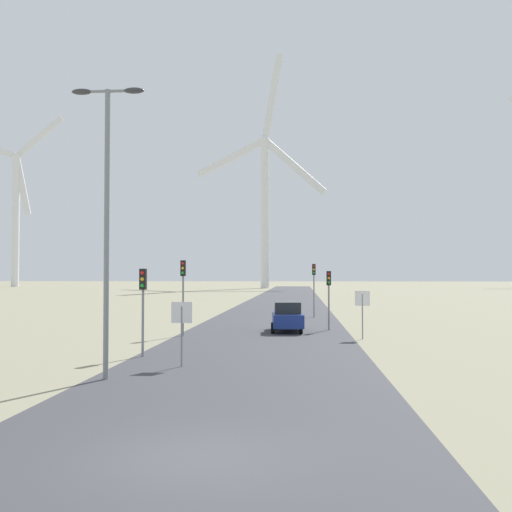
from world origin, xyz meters
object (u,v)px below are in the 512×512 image
stop_sign_far (362,305)px  traffic_light_post_mid_right (314,278)px  streetlamp (107,197)px  traffic_light_post_near_left (143,292)px  traffic_light_post_mid_left (183,281)px  wind_turbine_far_left (16,205)px  traffic_light_post_near_right (329,287)px  wind_turbine_left (265,192)px  car_approaching (287,317)px  stop_sign_near (182,321)px

stop_sign_far → traffic_light_post_mid_right: bearing=97.8°
streetlamp → traffic_light_post_near_left: bearing=92.3°
traffic_light_post_mid_left → traffic_light_post_near_left: bearing=-90.2°
traffic_light_post_mid_right → wind_turbine_far_left: bearing=125.1°
traffic_light_post_near_right → traffic_light_post_mid_left: 9.48m
traffic_light_post_mid_left → wind_turbine_left: 121.71m
car_approaching → traffic_light_post_mid_left: bearing=-152.9°
traffic_light_post_mid_left → traffic_light_post_mid_right: (7.81, 15.45, 0.04)m
stop_sign_far → traffic_light_post_near_left: traffic_light_post_near_left is taller
traffic_light_post_near_right → wind_turbine_left: size_ratio=0.06×
stop_sign_near → wind_turbine_far_left: (-78.31, 145.97, 22.19)m
wind_turbine_left → traffic_light_post_mid_right: bearing=-84.5°
traffic_light_post_mid_right → wind_turbine_far_left: (-83.95, 119.26, 20.72)m
stop_sign_near → stop_sign_far: 12.99m
wind_turbine_left → stop_sign_far: bearing=-84.1°
stop_sign_far → traffic_light_post_mid_left: size_ratio=0.60×
streetlamp → traffic_light_post_mid_left: 14.46m
streetlamp → stop_sign_near: bearing=55.7°
streetlamp → stop_sign_near: size_ratio=3.99×
stop_sign_far → wind_turbine_far_left: 162.21m
car_approaching → stop_sign_near: bearing=-104.6°
traffic_light_post_near_right → traffic_light_post_mid_left: size_ratio=0.86×
streetlamp → traffic_light_post_near_right: streetlamp is taller
stop_sign_far → wind_turbine_far_left: bearing=122.4°
traffic_light_post_mid_right → wind_turbine_left: (-10.12, 104.30, 21.54)m
traffic_light_post_near_left → traffic_light_post_near_right: (8.52, 12.83, -0.02)m
traffic_light_post_near_right → stop_sign_far: bearing=-73.0°
traffic_light_post_near_left → traffic_light_post_mid_right: 25.33m
car_approaching → wind_turbine_far_left: size_ratio=0.08×
stop_sign_near → wind_turbine_left: wind_turbine_left is taller
streetlamp → traffic_light_post_near_right: (8.30, 18.36, -3.38)m
traffic_light_post_near_right → traffic_light_post_mid_right: (-0.67, 11.25, 0.46)m
stop_sign_near → traffic_light_post_mid_left: bearing=100.9°
traffic_light_post_near_left → wind_turbine_left: bearing=91.0°
stop_sign_near → traffic_light_post_near_left: (-2.21, 2.62, 1.04)m
car_approaching → wind_turbine_left: bearing=94.0°
traffic_light_post_near_left → wind_turbine_left: (-2.28, 128.38, 21.98)m
traffic_light_post_mid_right → stop_sign_near: bearing=-101.9°
traffic_light_post_near_left → traffic_light_post_mid_left: traffic_light_post_mid_left is taller
stop_sign_near → traffic_light_post_mid_left: traffic_light_post_mid_left is taller
stop_sign_near → traffic_light_post_near_left: 3.58m
streetlamp → stop_sign_near: streetlamp is taller
wind_turbine_far_left → traffic_light_post_near_left: bearing=-62.0°
stop_sign_near → stop_sign_far: (7.88, 10.33, 0.11)m
traffic_light_post_near_left → traffic_light_post_mid_left: 8.63m
wind_turbine_far_left → traffic_light_post_near_right: bearing=-57.0°
car_approaching → streetlamp: bearing=-108.4°
stop_sign_near → wind_turbine_far_left: wind_turbine_far_left is taller
wind_turbine_far_left → traffic_light_post_mid_right: bearing=-54.9°
traffic_light_post_mid_left → car_approaching: size_ratio=1.02×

